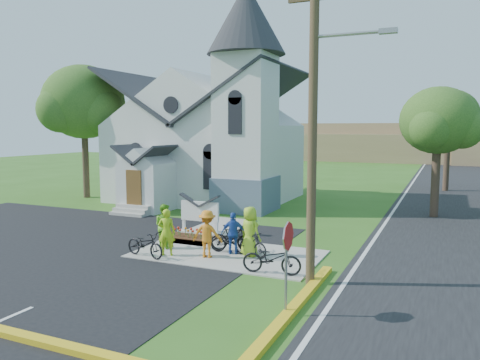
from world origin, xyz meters
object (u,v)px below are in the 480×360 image
at_px(bike_0, 145,244).
at_px(cyclist_4, 250,231).
at_px(cyclist_3, 207,234).
at_px(church_sign, 200,212).
at_px(utility_pole, 315,109).
at_px(bike_3, 250,244).
at_px(stop_sign, 288,248).
at_px(bike_2, 233,241).
at_px(cyclist_0, 167,232).
at_px(cyclist_1, 164,226).
at_px(cyclist_2, 233,233).
at_px(bike_4, 272,258).
at_px(bike_1, 232,238).

bearing_deg(bike_0, cyclist_4, -51.06).
bearing_deg(cyclist_3, bike_0, 13.55).
bearing_deg(cyclist_3, church_sign, -67.08).
xyz_separation_m(utility_pole, cyclist_4, (-2.95, 2.03, -4.42)).
bearing_deg(bike_3, stop_sign, -126.56).
bearing_deg(bike_2, cyclist_3, 132.60).
xyz_separation_m(cyclist_0, cyclist_1, (-0.73, 0.96, -0.00)).
height_order(cyclist_3, bike_3, cyclist_3).
bearing_deg(cyclist_2, bike_4, 121.75).
height_order(bike_1, bike_2, bike_1).
relative_size(cyclist_1, cyclist_3, 1.00).
height_order(cyclist_0, cyclist_4, cyclist_4).
xyz_separation_m(church_sign, bike_1, (2.70, -2.28, -0.46)).
height_order(cyclist_1, bike_4, cyclist_1).
height_order(cyclist_1, bike_3, cyclist_1).
relative_size(cyclist_1, cyclist_4, 0.95).
bearing_deg(bike_4, bike_2, 42.84).
height_order(stop_sign, bike_1, stop_sign).
bearing_deg(cyclist_1, bike_2, -156.98).
height_order(church_sign, bike_2, church_sign).
xyz_separation_m(stop_sign, bike_2, (-3.83, 4.95, -1.28)).
bearing_deg(stop_sign, church_sign, 131.88).
distance_m(cyclist_2, bike_2, 0.44).
xyz_separation_m(church_sign, cyclist_1, (-0.02, -2.91, -0.09)).
height_order(stop_sign, cyclist_1, stop_sign).
distance_m(bike_0, cyclist_4, 3.94).
relative_size(cyclist_2, bike_2, 0.93).
height_order(stop_sign, cyclist_0, stop_sign).
distance_m(bike_2, cyclist_4, 0.97).
bearing_deg(church_sign, bike_2, -41.19).
bearing_deg(bike_1, church_sign, 32.64).
relative_size(stop_sign, cyclist_4, 1.33).
relative_size(cyclist_1, bike_3, 1.10).
distance_m(church_sign, cyclist_2, 3.98).
bearing_deg(cyclist_4, cyclist_2, 20.62).
relative_size(stop_sign, bike_3, 1.54).
bearing_deg(cyclist_1, bike_3, -163.80).
relative_size(bike_0, bike_4, 0.93).
xyz_separation_m(cyclist_0, cyclist_2, (2.22, 1.19, -0.09)).
bearing_deg(utility_pole, bike_0, 177.34).
bearing_deg(utility_pole, bike_2, 149.13).
distance_m(bike_0, bike_3, 3.93).
height_order(bike_3, cyclist_4, cyclist_4).
distance_m(bike_1, bike_2, 0.20).
distance_m(cyclist_3, bike_4, 3.05).
xyz_separation_m(cyclist_3, cyclist_4, (1.38, 0.81, 0.05)).
bearing_deg(bike_4, utility_pole, -108.78).
relative_size(cyclist_0, bike_3, 1.10).
height_order(cyclist_1, cyclist_4, cyclist_4).
relative_size(cyclist_0, bike_0, 0.96).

